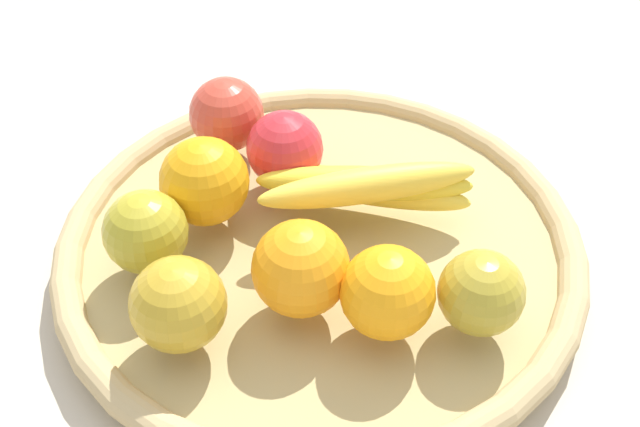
# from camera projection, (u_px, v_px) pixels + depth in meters

# --- Properties ---
(ground_plane) EXTENTS (2.40, 2.40, 0.00)m
(ground_plane) POSITION_uv_depth(u_px,v_px,m) (320.00, 262.00, 0.69)
(ground_plane) COLOR #BCB19C
(ground_plane) RESTS_ON ground
(basket) EXTENTS (0.45, 0.45, 0.04)m
(basket) POSITION_uv_depth(u_px,v_px,m) (320.00, 246.00, 0.67)
(basket) COLOR tan
(basket) RESTS_ON ground_plane
(apple_0) EXTENTS (0.10, 0.10, 0.07)m
(apple_0) POSITION_uv_depth(u_px,v_px,m) (145.00, 231.00, 0.61)
(apple_0) COLOR #AB9D27
(apple_0) RESTS_ON basket
(orange_0) EXTENTS (0.10, 0.10, 0.07)m
(orange_0) POSITION_uv_depth(u_px,v_px,m) (388.00, 292.00, 0.56)
(orange_0) COLOR orange
(orange_0) RESTS_ON basket
(apple_1) EXTENTS (0.10, 0.10, 0.07)m
(apple_1) POSITION_uv_depth(u_px,v_px,m) (285.00, 149.00, 0.69)
(apple_1) COLOR red
(apple_1) RESTS_ON basket
(banana_bunch) EXTENTS (0.19, 0.11, 0.06)m
(banana_bunch) POSITION_uv_depth(u_px,v_px,m) (365.00, 184.00, 0.66)
(banana_bunch) COLOR yellow
(banana_bunch) RESTS_ON basket
(orange_2) EXTENTS (0.10, 0.10, 0.08)m
(orange_2) POSITION_uv_depth(u_px,v_px,m) (204.00, 181.00, 0.65)
(orange_2) COLOR orange
(orange_2) RESTS_ON basket
(orange_1) EXTENTS (0.08, 0.08, 0.07)m
(orange_1) POSITION_uv_depth(u_px,v_px,m) (301.00, 269.00, 0.58)
(orange_1) COLOR orange
(orange_1) RESTS_ON basket
(apple_2) EXTENTS (0.07, 0.07, 0.07)m
(apple_2) POSITION_uv_depth(u_px,v_px,m) (227.00, 114.00, 0.72)
(apple_2) COLOR #C6412F
(apple_2) RESTS_ON basket
(apple_4) EXTENTS (0.10, 0.10, 0.07)m
(apple_4) POSITION_uv_depth(u_px,v_px,m) (178.00, 304.00, 0.55)
(apple_4) COLOR gold
(apple_4) RESTS_ON basket
(apple_3) EXTENTS (0.08, 0.08, 0.06)m
(apple_3) POSITION_uv_depth(u_px,v_px,m) (481.00, 293.00, 0.57)
(apple_3) COLOR #AB962A
(apple_3) RESTS_ON basket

